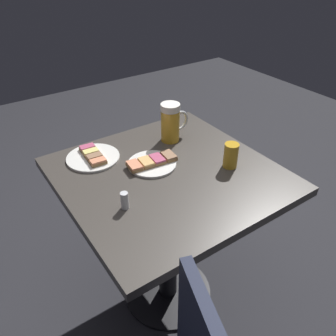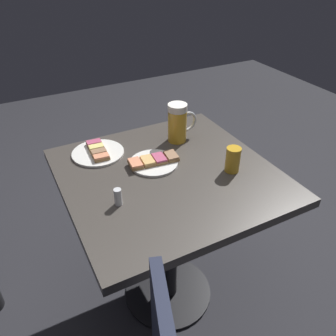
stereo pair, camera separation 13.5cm
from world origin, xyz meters
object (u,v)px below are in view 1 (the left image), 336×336
Objects in this scene: plate_far at (152,163)px; beer_mug at (171,122)px; beer_glass_small at (231,155)px; salt_shaker at (125,201)px; plate_near at (93,157)px.

beer_mug is at bearing 34.80° from plate_far.
beer_glass_small is 1.60× the size of salt_shaker.
plate_near is at bearing 139.75° from beer_glass_small.
beer_mug reaches higher than plate_near.
salt_shaker is (-0.48, 0.01, -0.02)m from beer_glass_small.
plate_far is 0.28m from salt_shaker.
plate_near is 0.36m from salt_shaker.
beer_mug is (0.19, 0.13, 0.08)m from plate_far.
plate_near is 3.44× the size of salt_shaker.
plate_far is (0.18, -0.18, 0.00)m from plate_near.
beer_glass_small is 0.48m from salt_shaker.
beer_glass_small is at bearing -36.25° from plate_far.
beer_mug reaches higher than beer_glass_small.
plate_near and plate_far have the same top height.
beer_mug is at bearing 36.88° from salt_shaker.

